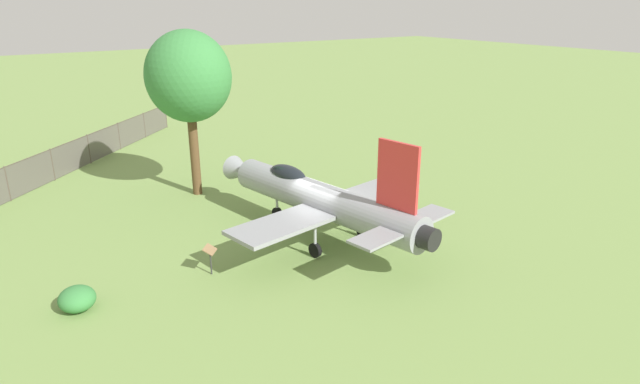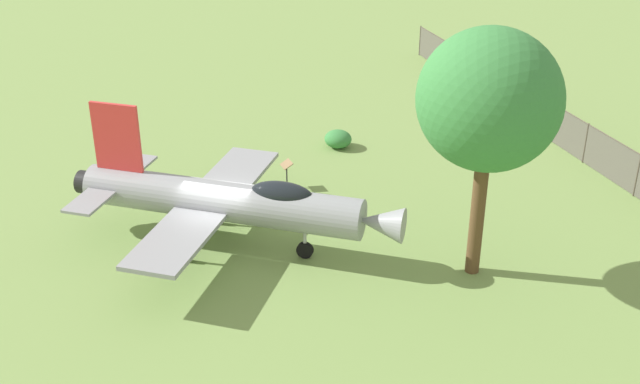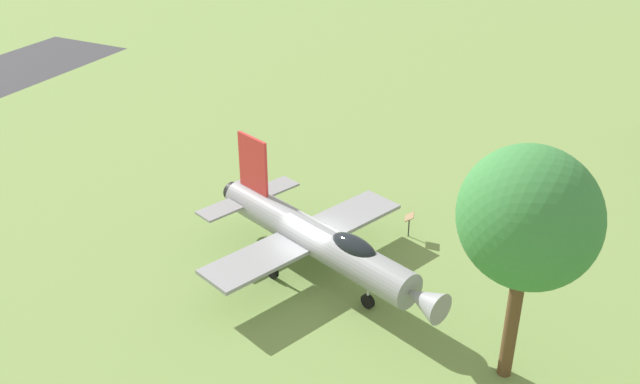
% 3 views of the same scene
% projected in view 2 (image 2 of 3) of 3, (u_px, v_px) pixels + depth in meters
% --- Properties ---
extents(ground_plane, '(200.00, 200.00, 0.00)m').
position_uv_depth(ground_plane, '(224.00, 245.00, 28.32)').
color(ground_plane, '#75934C').
extents(display_jet, '(12.13, 9.76, 5.03)m').
position_uv_depth(display_jet, '(230.00, 201.00, 27.41)').
color(display_jet, gray).
rests_on(display_jet, ground_plane).
extents(shade_tree, '(4.56, 4.23, 8.46)m').
position_uv_depth(shade_tree, '(489.00, 101.00, 24.03)').
color(shade_tree, brown).
rests_on(shade_tree, ground_plane).
extents(perimeter_fence, '(26.84, 27.13, 1.86)m').
position_uv_depth(perimeter_fence, '(611.00, 157.00, 32.88)').
color(perimeter_fence, '#4C4238').
rests_on(perimeter_fence, ground_plane).
extents(shrub_near_fence, '(1.27, 1.20, 0.83)m').
position_uv_depth(shrub_near_fence, '(338.00, 139.00, 36.14)').
color(shrub_near_fence, '#387F3D').
rests_on(shrub_near_fence, ground_plane).
extents(info_plaque, '(0.71, 0.69, 1.14)m').
position_uv_depth(info_plaque, '(287.00, 168.00, 32.25)').
color(info_plaque, '#333333').
rests_on(info_plaque, ground_plane).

